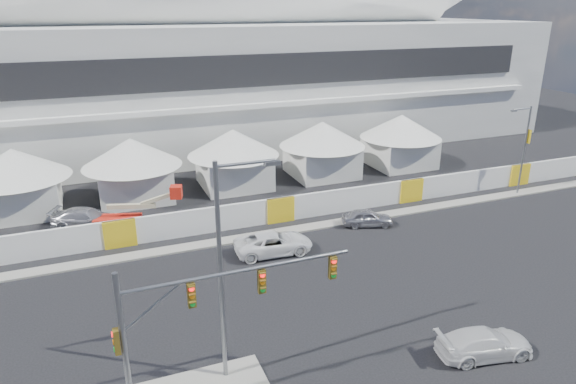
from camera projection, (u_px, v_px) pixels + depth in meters
name	position (u px, v px, depth m)	size (l,w,h in m)	color
ground	(271.00, 346.00, 25.59)	(160.00, 160.00, 0.00)	black
far_curb	(443.00, 205.00, 43.38)	(80.00, 1.20, 0.12)	gray
stadium	(222.00, 63.00, 61.59)	(80.00, 24.80, 21.98)	silver
tent_row	(185.00, 158.00, 45.64)	(53.40, 8.40, 5.40)	silver
hoarding_fence	(280.00, 210.00, 39.97)	(70.00, 0.25, 2.00)	white
scaffold_tower	(496.00, 82.00, 70.82)	(4.40, 4.40, 12.00)	#595B60
sedan_silver	(367.00, 218.00, 39.33)	(3.86, 1.55, 1.31)	#AEAEB3
pickup_curb	(274.00, 243.00, 34.96)	(5.35, 2.47, 1.49)	white
pickup_near	(485.00, 343.00, 24.71)	(4.73, 1.92, 1.37)	silver
lot_car_c	(87.00, 219.00, 38.91)	(5.25, 2.13, 1.52)	silver
traffic_mast	(181.00, 331.00, 20.09)	(9.73, 0.67, 6.86)	slate
streetlight_median	(226.00, 259.00, 21.52)	(2.81, 0.28, 10.16)	gray
streetlight_curb	(524.00, 144.00, 44.53)	(2.35, 0.53, 7.94)	slate
boom_lift	(126.00, 217.00, 38.77)	(6.86, 2.42, 3.37)	red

